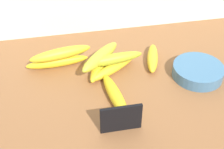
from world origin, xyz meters
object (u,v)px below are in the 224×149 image
Objects in this scene: banana_7 at (100,57)px; banana_2 at (113,68)px; banana_6 at (113,59)px; fruit_bowl at (198,71)px; banana_5 at (61,54)px; banana_0 at (99,65)px; banana_3 at (115,96)px; banana_1 at (153,58)px; chalkboard_sign at (121,119)px; banana_4 at (57,62)px.

banana_2 is at bearing -22.17° from banana_7.
banana_6 is (0.11, 0.14, 3.41)cm from banana_2.
banana_5 is (-42.21, 13.41, 3.27)cm from fruit_bowl.
banana_3 reaches higher than banana_0.
banana_1 is 0.80× the size of banana_6.
banana_2 is 0.94× the size of banana_5.
banana_4 is (-14.73, 31.11, -2.20)cm from chalkboard_sign.
banana_7 is (-1.91, 14.81, 3.69)cm from banana_3.
banana_3 is at bearing -98.85° from banana_6.
fruit_bowl is at bearing -16.33° from banana_7.
banana_3 reaches higher than banana_1.
chalkboard_sign is 0.69× the size of fruit_bowl.
chalkboard_sign is at bearing -64.67° from banana_4.
banana_1 is at bearing 9.96° from banana_6.
banana_0 is at bearing 155.49° from banana_6.
banana_7 is (-3.99, 1.44, 0.39)cm from banana_6.
fruit_bowl is 0.83× the size of banana_6.
banana_4 is 19.10cm from banana_6.
banana_0 is 15.49cm from banana_3.
banana_2 is (2.79, 24.47, -2.15)cm from chalkboard_sign.
banana_6 is (2.08, 13.37, 3.29)cm from banana_3.
fruit_bowl is 44.41cm from banana_5.
chalkboard_sign is 0.71× the size of banana_1.
banana_2 is 1.03× the size of banana_7.
banana_0 is 0.91× the size of banana_6.
banana_0 is at bearing -178.48° from banana_1.
chalkboard_sign is 0.58× the size of banana_2.
banana_6 reaches higher than fruit_bowl.
banana_7 reaches higher than fruit_bowl.
banana_3 is at bearing -135.32° from banana_1.
banana_2 is at bearing 164.57° from fruit_bowl.
fruit_bowl is at bearing 12.15° from banana_3.
banana_5 reaches higher than banana_3.
chalkboard_sign reaches higher than banana_5.
chalkboard_sign reaches higher than banana_2.
banana_3 is 15.38cm from banana_7.
chalkboard_sign reaches higher than banana_1.
banana_2 is at bearing -20.74° from banana_4.
banana_4 is (-15.55, 19.86, -0.17)cm from banana_3.
banana_0 is 18.21cm from banana_1.
banana_7 is (-17.90, -1.01, 3.74)cm from banana_1.
banana_2 is at bearing -169.54° from banana_1.
banana_2 is 0.98× the size of banana_6.
banana_3 is (0.82, 11.24, -2.03)cm from chalkboard_sign.
banana_0 is 3.82cm from banana_7.
banana_6 is at bearing -20.49° from banana_5.
banana_2 is at bearing -126.87° from banana_6.
banana_1 is at bearing 140.93° from fruit_bowl.
banana_1 is at bearing 1.52° from banana_0.
banana_1 is at bearing 44.68° from banana_3.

